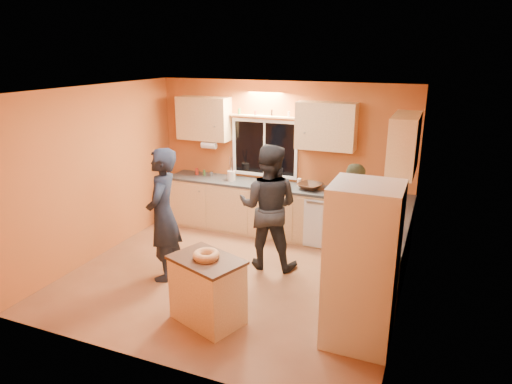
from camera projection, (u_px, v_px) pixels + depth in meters
The scene contains 14 objects.
ground at pixel (233, 277), 6.48m from camera, with size 4.50×4.50×0.00m, color brown.
room_shell at pixel (252, 160), 6.31m from camera, with size 4.54×4.04×2.61m.
back_counter at pixel (275, 210), 7.84m from camera, with size 4.23×0.62×0.90m.
right_counter at pixel (381, 256), 6.08m from camera, with size 0.62×1.84×0.90m.
refrigerator at pixel (362, 266), 4.82m from camera, with size 0.72×0.70×1.80m, color silver.
island at pixel (208, 289), 5.32m from camera, with size 0.97×0.82×0.80m.
bundt_pastry at pixel (206, 255), 5.19m from camera, with size 0.31×0.31×0.09m, color tan.
person_left at pixel (163, 215), 6.23m from camera, with size 0.68×0.44×1.85m, color black.
person_center at pixel (268, 207), 6.56m from camera, with size 0.89×0.70×1.84m, color black.
person_right at pixel (351, 222), 6.25m from camera, with size 0.97×0.40×1.65m, color #3B3E27.
mixing_bowl at pixel (310, 186), 7.46m from camera, with size 0.39×0.39×0.10m, color #322010.
utensil_crock at pixel (231, 176), 7.95m from camera, with size 0.14×0.14×0.17m, color beige.
potted_plant at pixel (370, 234), 5.28m from camera, with size 0.25×0.22×0.28m, color gray.
red_box at pixel (387, 219), 6.07m from camera, with size 0.16×0.12×0.07m, color #B52E1B.
Camera 1 is at (2.51, -5.26, 3.08)m, focal length 32.00 mm.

